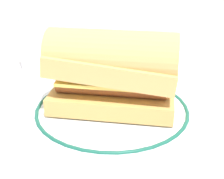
% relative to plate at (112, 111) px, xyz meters
% --- Properties ---
extents(ground_plane, '(1.50, 1.50, 0.00)m').
position_rel_plate_xyz_m(ground_plane, '(-0.01, 0.01, -0.01)').
color(ground_plane, silver).
extents(plate, '(0.26, 0.26, 0.01)m').
position_rel_plate_xyz_m(plate, '(0.00, 0.00, 0.00)').
color(plate, white).
rests_on(plate, ground_plane).
extents(sausage_sandwich, '(0.19, 0.10, 0.12)m').
position_rel_plate_xyz_m(sausage_sandwich, '(0.00, -0.00, 0.07)').
color(sausage_sandwich, tan).
rests_on(sausage_sandwich, plate).
extents(drinking_glass, '(0.06, 0.06, 0.12)m').
position_rel_plate_xyz_m(drinking_glass, '(-0.18, 0.17, 0.04)').
color(drinking_glass, silver).
rests_on(drinking_glass, ground_plane).
extents(salt_shaker, '(0.03, 0.03, 0.08)m').
position_rel_plate_xyz_m(salt_shaker, '(-0.06, 0.19, 0.03)').
color(salt_shaker, white).
rests_on(salt_shaker, ground_plane).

